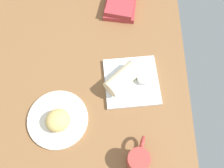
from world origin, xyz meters
TOP-DOWN VIEW (x-y plane):
  - dining_table at (0.00, 0.00)cm, footprint 110.00×90.00cm
  - round_plate at (-22.75, 8.28)cm, footprint 23.81×23.81cm
  - scone_pastry at (-24.15, 7.56)cm, footprint 12.65×12.76cm
  - square_plate at (-6.75, -21.17)cm, footprint 24.07×24.07cm
  - sauce_cup at (-6.21, -26.11)cm, footprint 5.51×5.51cm
  - breakfast_wrap at (-7.18, -17.21)cm, footprint 15.34×15.66cm
  - book_stack at (33.24, -17.42)cm, footprint 22.35×17.13cm
  - coffee_mug at (-38.36, -22.28)cm, footprint 12.79×7.88cm

SIDE VIEW (x-z plane):
  - dining_table at x=0.00cm, z-range 0.00..4.00cm
  - round_plate at x=-22.75cm, z-range 4.00..5.40cm
  - square_plate at x=-6.75cm, z-range 4.00..5.60cm
  - book_stack at x=33.24cm, z-range 3.99..9.11cm
  - sauce_cup at x=-6.21cm, z-range 5.69..8.18cm
  - scone_pastry at x=-24.15cm, z-range 5.40..11.67cm
  - coffee_mug at x=-38.36cm, z-range 4.10..13.77cm
  - breakfast_wrap at x=-7.18cm, z-range 5.60..12.76cm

